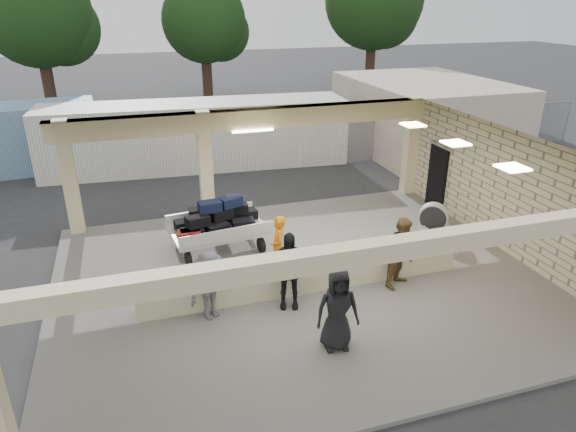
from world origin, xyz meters
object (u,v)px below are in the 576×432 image
object	(u,v)px
passenger_a	(403,252)
car_white_a	(367,119)
luggage_cart	(217,223)
drum_fan	(433,218)
passenger_c	(210,285)
car_white_b	(408,117)
container_white	(197,135)
passenger_b	(288,270)
car_dark	(306,118)
baggage_handler	(278,247)
baggage_counter	(305,271)
passenger_d	(337,309)

from	to	relation	value
passenger_a	car_white_a	world-z (taller)	passenger_a
luggage_cart	drum_fan	size ratio (longest dim) A/B	2.86
passenger_c	car_white_b	distance (m)	19.93
luggage_cart	car_white_a	xyz separation A→B (m)	(10.15, 11.68, -0.26)
luggage_cart	container_white	world-z (taller)	container_white
passenger_b	passenger_a	bearing A→B (deg)	18.57
passenger_b	car_dark	xyz separation A→B (m)	(6.05, 15.96, -0.31)
passenger_a	passenger_b	world-z (taller)	passenger_b
drum_fan	car_white_b	distance (m)	13.91
container_white	drum_fan	bearing A→B (deg)	-54.10
passenger_a	passenger_b	distance (m)	2.96
baggage_handler	container_white	size ratio (longest dim) A/B	0.13
drum_fan	passenger_a	bearing A→B (deg)	-98.95
baggage_counter	baggage_handler	size ratio (longest dim) A/B	4.93
baggage_counter	passenger_a	bearing A→B (deg)	-12.03
container_white	passenger_b	bearing A→B (deg)	-84.18
car_white_b	container_white	world-z (taller)	container_white
car_dark	container_white	bearing A→B (deg)	124.80
car_white_a	baggage_handler	bearing A→B (deg)	152.12
passenger_a	car_white_b	bearing A→B (deg)	30.58
passenger_b	car_white_b	distance (m)	18.86
passenger_a	car_dark	xyz separation A→B (m)	(3.09, 15.87, -0.28)
passenger_b	container_white	size ratio (longest dim) A/B	0.15
car_dark	car_white_a	bearing A→B (deg)	-107.16
passenger_b	car_white_a	world-z (taller)	passenger_b
baggage_counter	passenger_b	size ratio (longest dim) A/B	4.38
baggage_counter	baggage_handler	world-z (taller)	baggage_handler
drum_fan	passenger_d	world-z (taller)	passenger_d
passenger_b	car_dark	world-z (taller)	passenger_b
drum_fan	car_white_b	xyz separation A→B (m)	(6.24, 12.43, 0.04)
luggage_cart	drum_fan	bearing A→B (deg)	-14.59
passenger_c	passenger_a	bearing A→B (deg)	-26.69
car_white_b	baggage_handler	bearing A→B (deg)	121.07
luggage_cart	baggage_counter	bearing A→B (deg)	-65.85
drum_fan	baggage_handler	world-z (taller)	baggage_handler
baggage_handler	passenger_d	size ratio (longest dim) A/B	0.93
passenger_d	car_white_a	xyz separation A→B (m)	(8.63, 16.69, -0.33)
passenger_d	car_dark	bearing A→B (deg)	80.36
passenger_a	passenger_b	xyz separation A→B (m)	(-2.96, -0.08, 0.04)
passenger_a	passenger_c	world-z (taller)	passenger_a
car_white_a	car_white_b	size ratio (longest dim) A/B	1.12
passenger_c	container_white	bearing A→B (deg)	56.32
drum_fan	car_white_a	xyz separation A→B (m)	(3.79, 12.51, 0.05)
drum_fan	passenger_a	world-z (taller)	passenger_a
passenger_b	car_white_a	size ratio (longest dim) A/B	0.40
baggage_handler	car_white_a	world-z (taller)	baggage_handler
luggage_cart	drum_fan	xyz separation A→B (m)	(6.37, -0.84, -0.31)
car_dark	passenger_a	bearing A→B (deg)	169.62
car_dark	container_white	xyz separation A→B (m)	(-6.40, -4.34, 0.63)
car_dark	passenger_c	bearing A→B (deg)	154.43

